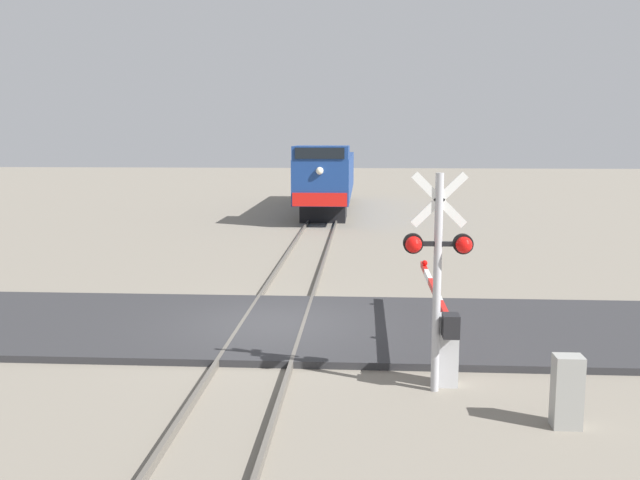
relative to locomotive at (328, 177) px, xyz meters
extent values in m
plane|color=gray|center=(0.00, -25.20, -2.01)|extent=(160.00, 160.00, 0.00)
cube|color=#59544C|center=(-0.72, -25.20, -1.94)|extent=(0.08, 80.00, 0.15)
cube|color=#59544C|center=(0.72, -25.20, -1.94)|extent=(0.08, 80.00, 0.15)
cube|color=#2D2D30|center=(0.00, -25.20, -1.94)|extent=(36.00, 5.46, 0.14)
cube|color=black|center=(0.00, -4.16, -1.49)|extent=(2.34, 3.20, 1.05)
cube|color=black|center=(0.00, 4.79, -1.49)|extent=(2.34, 3.20, 1.05)
cube|color=navy|center=(0.00, 0.32, 0.15)|extent=(2.75, 16.27, 2.21)
cube|color=navy|center=(0.00, -6.25, 1.58)|extent=(2.69, 3.14, 0.65)
cube|color=black|center=(0.00, -7.85, 1.58)|extent=(2.34, 0.06, 0.52)
cube|color=red|center=(0.00, -7.86, -0.61)|extent=(2.61, 0.08, 0.64)
sphere|color=#F2EACC|center=(0.00, -7.87, 0.76)|extent=(0.36, 0.36, 0.36)
cylinder|color=#ADADB2|center=(3.34, -28.91, -0.11)|extent=(0.14, 0.14, 3.80)
cube|color=white|center=(3.34, -28.91, 1.34)|extent=(0.95, 0.04, 0.95)
cube|color=white|center=(3.34, -28.91, 1.34)|extent=(0.95, 0.04, 0.95)
cube|color=black|center=(3.34, -28.91, 0.59)|extent=(1.04, 0.08, 0.08)
sphere|color=red|center=(2.92, -29.01, 0.59)|extent=(0.28, 0.28, 0.28)
sphere|color=red|center=(3.76, -29.01, 0.59)|extent=(0.28, 0.28, 0.28)
cylinder|color=black|center=(2.92, -28.89, 0.59)|extent=(0.34, 0.14, 0.34)
cylinder|color=black|center=(3.76, -28.89, 0.59)|extent=(0.34, 0.14, 0.34)
cube|color=silver|center=(3.58, -28.62, -1.37)|extent=(0.36, 0.36, 1.29)
cube|color=black|center=(3.58, -28.97, -0.82)|extent=(0.28, 0.36, 0.40)
cube|color=red|center=(3.58, -27.90, -0.82)|extent=(0.10, 1.05, 0.14)
cube|color=white|center=(3.58, -26.85, -0.82)|extent=(0.10, 1.05, 0.14)
cube|color=red|center=(3.58, -25.81, -0.82)|extent=(0.10, 1.05, 0.14)
cube|color=white|center=(3.58, -24.76, -0.82)|extent=(0.10, 1.05, 0.14)
cube|color=red|center=(3.58, -23.72, -0.82)|extent=(0.10, 1.05, 0.14)
sphere|color=red|center=(3.58, -26.79, -0.68)|extent=(0.14, 0.14, 0.14)
sphere|color=red|center=(3.58, -23.81, -0.68)|extent=(0.14, 0.14, 0.14)
cube|color=#999993|center=(5.18, -30.33, -1.44)|extent=(0.43, 0.34, 1.13)
camera|label=1|loc=(2.06, -40.60, 2.41)|focal=38.92mm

